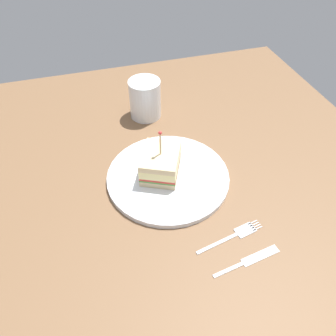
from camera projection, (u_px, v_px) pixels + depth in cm
name	position (u px, v px, depth cm)	size (l,w,h in cm)	color
ground_plane	(168.00, 182.00, 68.68)	(98.96, 98.96, 2.00)	brown
plate	(168.00, 177.00, 67.57)	(25.03, 25.03, 1.11)	white
sandwich_half_center	(161.00, 163.00, 65.79)	(11.09, 10.23, 10.82)	beige
drink_glass	(145.00, 101.00, 80.63)	(7.73, 7.73, 9.58)	beige
fork	(237.00, 234.00, 58.23)	(3.66, 13.33, 0.35)	silver
knife	(250.00, 260.00, 54.66)	(2.83, 12.64, 0.35)	silver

